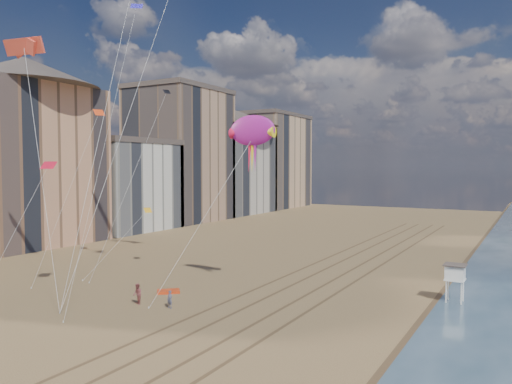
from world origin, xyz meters
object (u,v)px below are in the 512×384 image
Objects in this scene: grounded_kite at (168,291)px; show_kite at (252,131)px; kite_flyer_b at (137,294)px; kite_flyer_a at (170,299)px; lifeguard_stand at (455,273)px.

show_kite is at bearing -13.94° from grounded_kite.
kite_flyer_a is at bearing 40.82° from kite_flyer_b.
show_kite is at bearing 81.82° from kite_flyer_b.
grounded_kite is (-23.98, -9.92, -2.46)m from lifeguard_stand.
kite_flyer_b is at bearing -148.67° from lifeguard_stand.
show_kite is at bearing -159.47° from lifeguard_stand.
kite_flyer_b reaches higher than kite_flyer_a.
kite_flyer_b is at bearing -166.80° from kite_flyer_a.
lifeguard_stand is 26.07m from grounded_kite.
kite_flyer_b is (-23.67, -14.41, -1.66)m from lifeguard_stand.
grounded_kite is at bearing 135.04° from kite_flyer_a.
grounded_kite is 0.11× the size of show_kite.
show_kite is (-16.91, -6.33, 12.60)m from lifeguard_stand.
show_kite is 12.06× the size of kite_flyer_a.
lifeguard_stand is 1.82× the size of kite_flyer_b.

